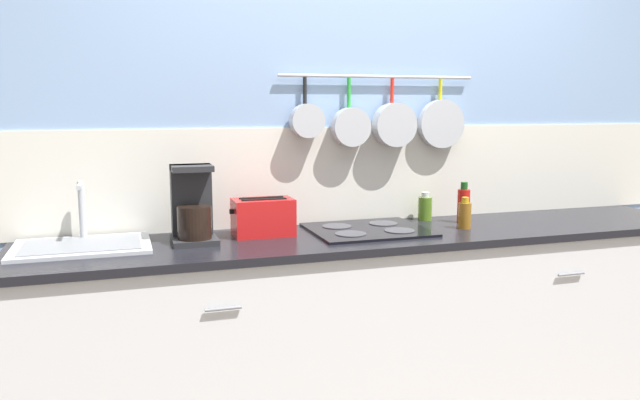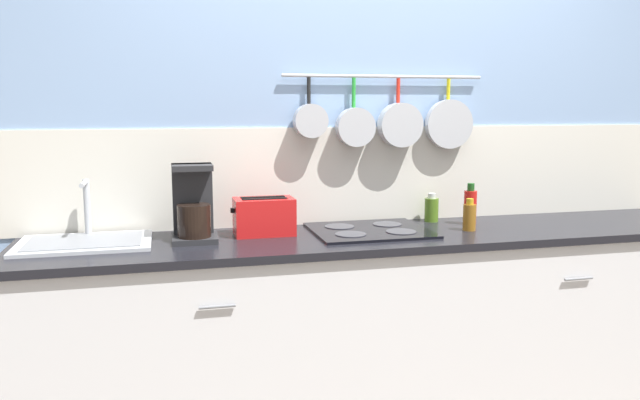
% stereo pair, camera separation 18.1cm
% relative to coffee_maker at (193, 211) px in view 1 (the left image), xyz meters
% --- Properties ---
extents(wall_back, '(7.20, 0.16, 2.60)m').
position_rel_coffee_maker_xyz_m(wall_back, '(0.86, 0.26, 0.25)').
color(wall_back, '#84A3CC').
rests_on(wall_back, ground_plane).
extents(cabinet_base, '(3.18, 0.57, 0.85)m').
position_rel_coffee_maker_xyz_m(cabinet_base, '(0.86, -0.07, -0.60)').
color(cabinet_base, silver).
rests_on(cabinet_base, ground_plane).
extents(countertop, '(3.22, 0.59, 0.03)m').
position_rel_coffee_maker_xyz_m(countertop, '(0.86, -0.07, -0.15)').
color(countertop, black).
rests_on(countertop, cabinet_base).
extents(sink_basin, '(0.53, 0.38, 0.26)m').
position_rel_coffee_maker_xyz_m(sink_basin, '(-0.44, 0.02, -0.12)').
color(sink_basin, '#B7BABF').
rests_on(sink_basin, countertop).
extents(coffee_maker, '(0.19, 0.20, 0.33)m').
position_rel_coffee_maker_xyz_m(coffee_maker, '(0.00, 0.00, 0.00)').
color(coffee_maker, '#262628').
rests_on(coffee_maker, countertop).
extents(toaster, '(0.28, 0.16, 0.17)m').
position_rel_coffee_maker_xyz_m(toaster, '(0.31, 0.04, -0.05)').
color(toaster, red).
rests_on(toaster, countertop).
extents(cooktop, '(0.52, 0.45, 0.01)m').
position_rel_coffee_maker_xyz_m(cooktop, '(0.79, -0.02, -0.13)').
color(cooktop, black).
rests_on(cooktop, countertop).
extents(bottle_dish_soap, '(0.07, 0.07, 0.14)m').
position_rel_coffee_maker_xyz_m(bottle_dish_soap, '(1.17, 0.15, -0.07)').
color(bottle_dish_soap, '#4C721E').
rests_on(bottle_dish_soap, countertop).
extents(bottle_hot_sauce, '(0.06, 0.06, 0.15)m').
position_rel_coffee_maker_xyz_m(bottle_hot_sauce, '(1.25, -0.10, -0.07)').
color(bottle_hot_sauce, '#8C5919').
rests_on(bottle_hot_sauce, countertop).
extents(bottle_sesame_oil, '(0.06, 0.06, 0.20)m').
position_rel_coffee_maker_xyz_m(bottle_sesame_oil, '(1.32, 0.03, -0.05)').
color(bottle_sesame_oil, red).
rests_on(bottle_sesame_oil, countertop).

